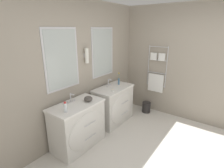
{
  "coord_description": "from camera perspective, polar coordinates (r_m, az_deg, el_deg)",
  "views": [
    {
      "loc": [
        -2.18,
        -0.47,
        2.08
      ],
      "look_at": [
        0.34,
        1.36,
        1.08
      ],
      "focal_mm": 28.0,
      "sensor_mm": 36.0,
      "label": 1
    }
  ],
  "objects": [
    {
      "name": "faucet_left",
      "position": [
        3.14,
        -13.22,
        -4.51
      ],
      "size": [
        0.17,
        0.11,
        0.17
      ],
      "color": "silver",
      "rests_on": "vanity_left"
    },
    {
      "name": "vanity_left",
      "position": [
        3.25,
        -10.7,
        -13.15
      ],
      "size": [
        0.96,
        0.58,
        0.83
      ],
      "color": "silver",
      "rests_on": "ground_plane"
    },
    {
      "name": "toiletry_bottle",
      "position": [
        2.82,
        -15.02,
        -7.37
      ],
      "size": [
        0.05,
        0.05,
        0.17
      ],
      "color": "silver",
      "rests_on": "vanity_left"
    },
    {
      "name": "waste_bin",
      "position": [
        4.62,
        11.14,
        -7.35
      ],
      "size": [
        0.22,
        0.22,
        0.27
      ],
      "color": "#282626",
      "rests_on": "ground_plane"
    },
    {
      "name": "vanity_right",
      "position": [
        3.98,
        0.8,
        -6.76
      ],
      "size": [
        0.96,
        0.58,
        0.83
      ],
      "color": "silver",
      "rests_on": "ground_plane"
    },
    {
      "name": "wall_back",
      "position": [
        3.36,
        -11.8,
        4.22
      ],
      "size": [
        5.38,
        0.16,
        2.6
      ],
      "color": "#9E9384",
      "rests_on": "ground_plane"
    },
    {
      "name": "flower_vase",
      "position": [
        4.02,
        2.23,
        1.31
      ],
      "size": [
        0.04,
        0.04,
        0.29
      ],
      "color": "teal",
      "rests_on": "vanity_right"
    },
    {
      "name": "amenity_bowl",
      "position": [
        3.15,
        -7.78,
        -4.8
      ],
      "size": [
        0.16,
        0.16,
        0.09
      ],
      "color": "#4C4742",
      "rests_on": "vanity_left"
    },
    {
      "name": "wall_right",
      "position": [
        4.38,
        17.67,
        6.7
      ],
      "size": [
        0.13,
        3.91,
        2.6
      ],
      "color": "#9E9384",
      "rests_on": "ground_plane"
    },
    {
      "name": "soap_dish",
      "position": [
        3.62,
        0.28,
        -2.08
      ],
      "size": [
        0.08,
        0.06,
        0.04
      ],
      "color": "white",
      "rests_on": "vanity_right"
    },
    {
      "name": "faucet_right",
      "position": [
        3.89,
        -1.09,
        0.35
      ],
      "size": [
        0.17,
        0.11,
        0.17
      ],
      "color": "silver",
      "rests_on": "vanity_right"
    }
  ]
}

